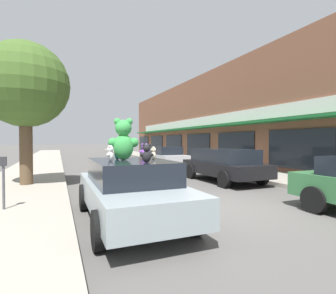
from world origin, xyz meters
TOP-DOWN VIEW (x-y plane):
  - ground_plane at (0.00, 0.00)m, footprint 260.00×260.00m
  - storefront_row at (14.62, 13.73)m, footprint 16.51×35.59m
  - plush_art_car at (-2.62, -0.18)m, footprint 2.00×4.41m
  - teddy_bear_giant at (-2.75, -0.06)m, footprint 0.72×0.49m
  - teddy_bear_teal at (-2.84, 0.22)m, footprint 0.18×0.20m
  - teddy_bear_black at (-2.50, -0.96)m, footprint 0.29×0.19m
  - teddy_bear_cream at (-2.07, -0.17)m, footprint 0.18×0.22m
  - teddy_bear_white at (-3.10, -0.34)m, footprint 0.21×0.25m
  - teddy_bear_purple at (-2.06, 0.57)m, footprint 0.27×0.17m
  - parked_car_far_center at (2.68, 3.84)m, footprint 2.04×4.41m
  - parked_car_far_right at (2.68, 10.76)m, footprint 1.92×4.47m
  - street_tree at (-5.25, 5.29)m, footprint 3.21×3.21m
  - parking_meter at (-5.35, 1.38)m, footprint 0.14×0.10m

SIDE VIEW (x-z plane):
  - ground_plane at x=0.00m, z-range 0.00..0.00m
  - plush_art_car at x=-2.62m, z-range 0.06..1.44m
  - parked_car_far_right at x=2.68m, z-range 0.06..1.47m
  - parked_car_far_center at x=2.68m, z-range 0.08..1.54m
  - parking_meter at x=-5.35m, z-range 0.34..1.61m
  - teddy_bear_teal at x=-2.84m, z-range 1.38..1.66m
  - teddy_bear_cream at x=-2.07m, z-range 1.38..1.68m
  - teddy_bear_white at x=-3.10m, z-range 1.38..1.72m
  - teddy_bear_purple at x=-2.06m, z-range 1.38..1.75m
  - teddy_bear_black at x=-2.50m, z-range 1.38..1.76m
  - teddy_bear_giant at x=-2.75m, z-range 1.37..2.32m
  - storefront_row at x=14.62m, z-range 0.00..7.36m
  - street_tree at x=-5.25m, z-range 1.21..6.60m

